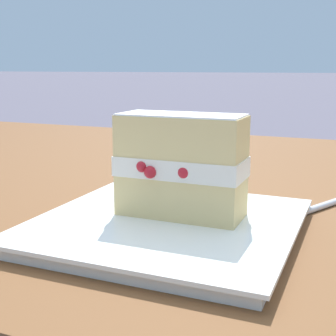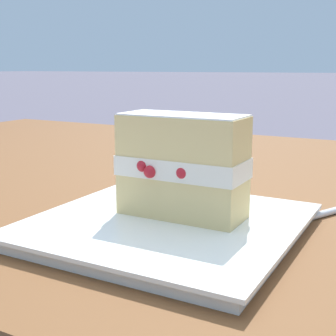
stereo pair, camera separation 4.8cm
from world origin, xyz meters
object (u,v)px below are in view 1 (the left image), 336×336
patio_table (147,221)px  cake_slice (181,165)px  dessert_plate (168,226)px  dessert_fork (306,212)px

patio_table → cake_slice: cake_slice is taller
dessert_plate → dessert_fork: dessert_plate is taller
patio_table → cake_slice: size_ratio=12.11×
patio_table → dessert_fork: dessert_fork is taller
patio_table → dessert_plate: size_ratio=6.18×
dessert_plate → dessert_fork: 0.17m
dessert_plate → dessert_fork: (0.12, 0.12, -0.00)m
cake_slice → patio_table: bearing=122.3°
patio_table → cake_slice: (0.16, -0.25, 0.16)m
patio_table → cake_slice: 0.33m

